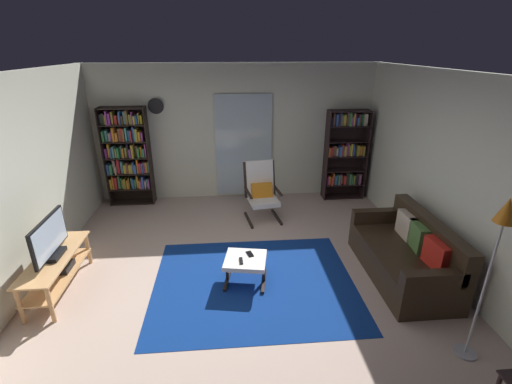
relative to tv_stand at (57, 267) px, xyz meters
The scene contains 17 objects.
ground_plane 2.34m from the tv_stand, ahead, with size 7.02×7.02×0.00m, color #BEA495.
wall_back 3.86m from the tv_stand, 51.64° to the left, with size 5.60×0.06×2.60m, color silver.
wall_left 1.05m from the tv_stand, behind, with size 0.06×6.00×2.60m, color silver.
wall_right 5.11m from the tv_stand, ahead, with size 0.06×6.00×2.60m, color silver.
glass_door_panel 3.86m from the tv_stand, 49.09° to the left, with size 1.10×0.01×2.00m, color silver.
area_rug 2.47m from the tv_stand, ahead, with size 2.59×2.13×0.01m, color navy.
tv_stand is the anchor object (origin of this frame).
television 0.40m from the tv_stand, 81.80° to the right, with size 0.20×0.82×0.51m.
bookshelf_near_tv 2.81m from the tv_stand, 84.20° to the left, with size 0.83×0.30×1.86m.
bookshelf_near_sofa 5.22m from the tv_stand, 30.71° to the left, with size 0.81×0.30×1.76m.
leather_sofa 4.48m from the tv_stand, ahead, with size 0.83×1.73×0.82m.
lounge_armchair 3.30m from the tv_stand, 33.93° to the left, with size 0.65×0.73×1.02m.
ottoman 2.34m from the tv_stand, ahead, with size 0.60×0.56×0.36m.
tv_remote 2.29m from the tv_stand, ahead, with size 0.04×0.14×0.02m, color black.
cell_phone 2.41m from the tv_stand, ahead, with size 0.07×0.14×0.01m, color black.
floor_lamp_by_sofa 4.81m from the tv_stand, 17.52° to the right, with size 0.22×0.22×1.71m.
wall_clock 3.35m from the tv_stand, 73.02° to the left, with size 0.29×0.03×0.29m.
Camera 1 is at (-0.17, -3.96, 2.86)m, focal length 24.96 mm.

